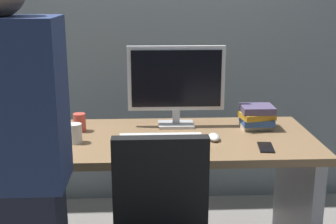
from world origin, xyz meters
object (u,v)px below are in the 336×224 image
Objects in this scene: cup_near_keyboard at (75,133)px; monitor at (176,82)px; person_at_desk at (12,186)px; desk at (168,177)px; cup_by_monitor at (80,122)px; keyboard at (161,138)px; mouse at (214,137)px; cell_phone at (266,147)px; book_stack at (257,117)px.

monitor is at bearing 26.88° from cup_near_keyboard.
person_at_desk is 0.70m from cup_near_keyboard.
cup_near_keyboard is at bearing 80.32° from person_at_desk.
desk is 0.55m from cup_near_keyboard.
person_at_desk reaches higher than cup_by_monitor.
person_at_desk is 3.81× the size of keyboard.
person_at_desk reaches higher than cup_near_keyboard.
keyboard is (-0.09, -0.25, -0.25)m from monitor.
monitor is (0.65, 0.96, 0.17)m from person_at_desk.
monitor is at bearing 124.57° from mouse.
cup_by_monitor reaches higher than cell_phone.
cup_near_keyboard is at bearing -171.14° from desk.
desk is at bearing 164.57° from cell_phone.
cell_phone is at bearing -18.55° from cup_by_monitor.
keyboard is 2.17× the size of book_stack.
book_stack is (1.09, 0.89, -0.01)m from person_at_desk.
person_at_desk reaches higher than keyboard.
mouse reaches higher than cell_phone.
desk is 2.88× the size of monitor.
cup_near_keyboard is (0.12, 0.69, -0.03)m from person_at_desk.
cup_near_keyboard is (-0.47, -0.07, 0.28)m from desk.
mouse is 0.69× the size of cell_phone.
cell_phone is at bearing -15.58° from keyboard.
keyboard is (0.55, 0.71, -0.07)m from person_at_desk.
cup_by_monitor is (-0.48, 0.12, 0.28)m from desk.
person_at_desk is 11.38× the size of cell_phone.
book_stack is (0.45, -0.07, -0.19)m from monitor.
person_at_desk is at bearing -127.57° from desk.
cup_by_monitor is at bearing 165.26° from mouse.
cell_phone is (-0.03, -0.32, -0.07)m from book_stack.
mouse is (0.27, -0.01, 0.01)m from keyboard.
cup_by_monitor is at bearing -179.84° from book_stack.
cup_by_monitor is at bearing 91.44° from cup_near_keyboard.
desk is at bearing -14.37° from cup_by_monitor.
desk is 0.57m from cup_by_monitor.
cup_by_monitor reaches higher than mouse.
book_stack is 1.38× the size of cell_phone.
desk is 0.35m from mouse.
cup_by_monitor is (0.11, 0.89, -0.03)m from person_at_desk.
cup_by_monitor is (-0.53, -0.07, -0.21)m from monitor.
book_stack is at bearing 18.40° from keyboard.
mouse is at bearing -15.48° from desk.
person_at_desk is at bearing -97.27° from cup_by_monitor.
cup_near_keyboard is (-0.53, -0.27, -0.21)m from monitor.
mouse is 0.50× the size of book_stack.
monitor reaches higher than desk.
desk is at bearing 55.57° from keyboard.
monitor reaches higher than keyboard.
cell_phone is (0.47, -0.20, 0.23)m from desk.
keyboard is at bearing -21.72° from cup_by_monitor.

